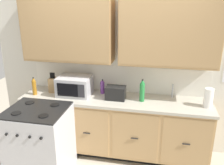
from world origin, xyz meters
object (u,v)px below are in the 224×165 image
object	(u,v)px
bottle_violet	(102,87)
paper_towel_roll	(208,98)
stove_range	(40,141)
knife_block	(53,85)
toaster	(116,93)
bottle_green	(142,91)
microwave	(75,86)
bottle_amber	(34,86)

from	to	relation	value
bottle_violet	paper_towel_roll	bearing A→B (deg)	-7.66
stove_range	knife_block	bearing A→B (deg)	96.54
toaster	bottle_green	world-z (taller)	bottle_green
stove_range	knife_block	size ratio (longest dim) A/B	3.06
stove_range	bottle_violet	xyz separation A→B (m)	(0.67, 0.79, 0.54)
knife_block	paper_towel_roll	size ratio (longest dim) A/B	1.19
knife_block	bottle_violet	bearing A→B (deg)	6.55
microwave	toaster	distance (m)	0.63
toaster	paper_towel_roll	size ratio (longest dim) A/B	1.08
bottle_green	stove_range	bearing A→B (deg)	-154.33
toaster	knife_block	distance (m)	0.99
bottle_amber	stove_range	bearing A→B (deg)	-59.99
bottle_violet	bottle_amber	bearing A→B (deg)	-165.60
paper_towel_roll	bottle_violet	xyz separation A→B (m)	(-1.48, 0.20, -0.02)
microwave	bottle_green	world-z (taller)	bottle_green
knife_block	bottle_amber	xyz separation A→B (m)	(-0.23, -0.17, 0.02)
microwave	bottle_amber	xyz separation A→B (m)	(-0.59, -0.11, -0.01)
toaster	knife_block	size ratio (longest dim) A/B	0.90
stove_range	microwave	bearing A→B (deg)	66.58
toaster	bottle_green	distance (m)	0.38
toaster	bottle_violet	bearing A→B (deg)	142.76
microwave	knife_block	bearing A→B (deg)	171.50
knife_block	stove_range	bearing A→B (deg)	-83.46
bottle_green	toaster	bearing A→B (deg)	-178.98
paper_towel_roll	bottle_green	bearing A→B (deg)	178.30
stove_range	bottle_green	world-z (taller)	bottle_green
microwave	toaster	world-z (taller)	microwave
stove_range	bottle_green	size ratio (longest dim) A/B	2.97
toaster	bottle_green	size ratio (longest dim) A/B	0.88
bottle_green	bottle_violet	world-z (taller)	bottle_green
microwave	toaster	xyz separation A→B (m)	(0.63, -0.04, -0.04)
microwave	stove_range	bearing A→B (deg)	-113.42
bottle_violet	bottle_amber	world-z (taller)	bottle_amber
stove_range	paper_towel_roll	bearing A→B (deg)	15.33
bottle_violet	microwave	bearing A→B (deg)	-160.23
knife_block	bottle_green	distance (m)	1.36
stove_range	bottle_amber	distance (m)	0.84
stove_range	paper_towel_roll	xyz separation A→B (m)	(2.15, 0.59, 0.56)
microwave	toaster	size ratio (longest dim) A/B	1.71
paper_towel_roll	bottle_amber	world-z (taller)	bottle_amber
paper_towel_roll	bottle_green	world-z (taller)	bottle_green
bottle_violet	stove_range	bearing A→B (deg)	-130.41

